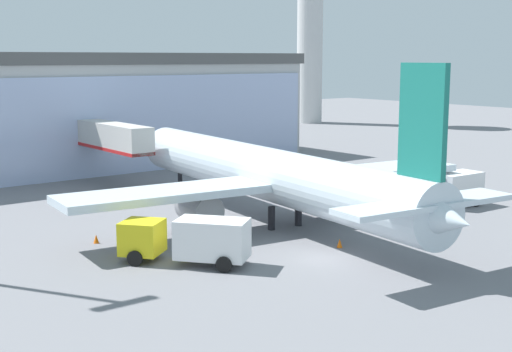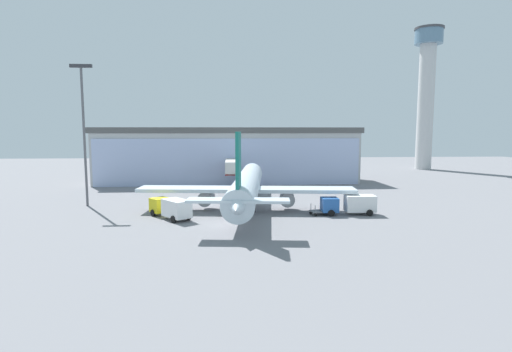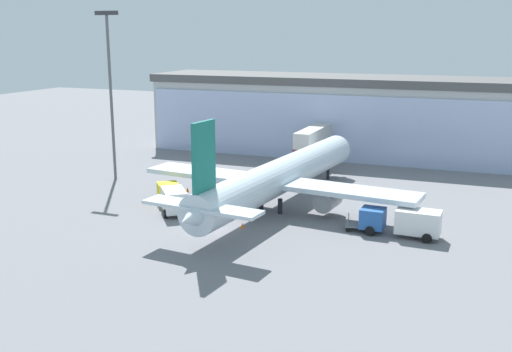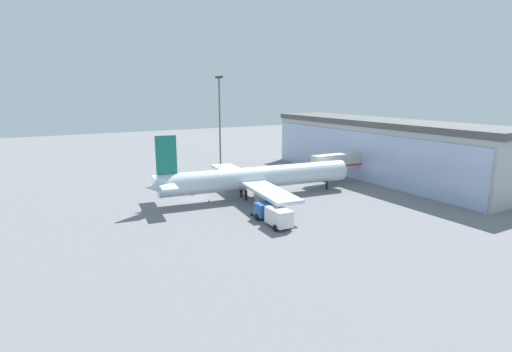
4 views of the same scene
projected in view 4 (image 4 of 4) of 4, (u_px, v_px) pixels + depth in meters
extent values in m
plane|color=slate|center=(198.00, 200.00, 66.98)|extent=(240.00, 240.00, 0.00)
cube|color=#B2B2B2|center=(380.00, 151.00, 85.17)|extent=(56.58, 14.19, 10.88)
cube|color=#AEBDE4|center=(357.00, 156.00, 82.08)|extent=(55.16, 1.61, 9.79)
cube|color=#515151|center=(382.00, 122.00, 83.90)|extent=(57.71, 14.48, 1.20)
cube|color=beige|center=(341.00, 160.00, 79.58)|extent=(2.23, 13.20, 2.40)
cube|color=red|center=(341.00, 165.00, 79.80)|extent=(2.27, 13.20, 0.30)
cylinder|color=#4C4C51|center=(359.00, 171.00, 82.49)|extent=(0.70, 0.70, 3.33)
cylinder|color=#59595E|center=(220.00, 126.00, 89.43)|extent=(0.36, 0.36, 20.63)
cube|color=#333338|center=(219.00, 77.00, 87.21)|extent=(3.20, 0.40, 0.50)
cylinder|color=silver|center=(258.00, 177.00, 68.39)|extent=(7.02, 34.08, 3.71)
cone|color=silver|center=(341.00, 170.00, 74.85)|extent=(3.99, 3.35, 3.71)
cone|color=silver|center=(158.00, 186.00, 61.94)|extent=(3.72, 4.31, 3.34)
cube|color=silver|center=(249.00, 180.00, 67.82)|extent=(31.04, 7.21, 0.50)
cube|color=silver|center=(164.00, 182.00, 62.20)|extent=(11.18, 3.47, 0.30)
cube|color=#197266|center=(166.00, 155.00, 61.48)|extent=(0.67, 3.22, 6.01)
cylinder|color=gray|center=(240.00, 181.00, 73.56)|extent=(2.40, 3.39, 2.10)
cylinder|color=gray|center=(266.00, 196.00, 63.03)|extent=(2.40, 3.39, 2.10)
cylinder|color=black|center=(241.00, 192.00, 68.93)|extent=(0.50, 0.50, 1.60)
cylinder|color=black|center=(246.00, 195.00, 66.92)|extent=(0.50, 0.50, 1.60)
cylinder|color=black|center=(327.00, 185.00, 74.26)|extent=(0.40, 0.40, 1.60)
cube|color=yellow|center=(210.00, 178.00, 77.25)|extent=(3.10, 3.10, 1.90)
cube|color=white|center=(199.00, 182.00, 73.41)|extent=(4.23, 4.49, 2.20)
cylinder|color=black|center=(206.00, 183.00, 77.85)|extent=(0.80, 0.89, 0.90)
cylinder|color=black|center=(216.00, 183.00, 77.04)|extent=(0.80, 0.89, 0.90)
cylinder|color=black|center=(192.00, 188.00, 73.15)|extent=(0.80, 0.89, 0.90)
cylinder|color=black|center=(202.00, 190.00, 72.33)|extent=(0.80, 0.89, 0.90)
cube|color=#2659A5|center=(264.00, 210.00, 56.93)|extent=(2.24, 2.24, 1.90)
cube|color=white|center=(279.00, 217.00, 53.26)|extent=(4.04, 2.27, 2.20)
cylinder|color=black|center=(257.00, 217.00, 56.64)|extent=(0.91, 0.32, 0.90)
cylinder|color=black|center=(270.00, 215.00, 57.63)|extent=(0.91, 0.32, 0.90)
cylinder|color=black|center=(275.00, 228.00, 52.13)|extent=(0.91, 0.32, 0.90)
cylinder|color=black|center=(290.00, 225.00, 53.12)|extent=(0.91, 0.32, 0.90)
cube|color=slate|center=(260.00, 213.00, 58.19)|extent=(3.07, 2.15, 0.16)
cylinder|color=black|center=(269.00, 216.00, 57.88)|extent=(0.46, 0.21, 0.44)
cylinder|color=slate|center=(269.00, 210.00, 57.70)|extent=(0.08, 0.08, 0.90)
cylinder|color=black|center=(262.00, 218.00, 56.96)|extent=(0.46, 0.21, 0.44)
cylinder|color=slate|center=(262.00, 212.00, 56.79)|extent=(0.08, 0.08, 0.90)
cylinder|color=black|center=(259.00, 212.00, 59.54)|extent=(0.46, 0.21, 0.44)
cylinder|color=slate|center=(259.00, 207.00, 59.36)|extent=(0.08, 0.08, 0.90)
cylinder|color=black|center=(251.00, 214.00, 58.62)|extent=(0.46, 0.21, 0.44)
cylinder|color=slate|center=(251.00, 209.00, 58.45)|extent=(0.08, 0.08, 0.90)
cone|color=orange|center=(209.00, 201.00, 65.74)|extent=(0.36, 0.36, 0.55)
cone|color=orange|center=(234.00, 181.00, 80.35)|extent=(0.36, 0.36, 0.55)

